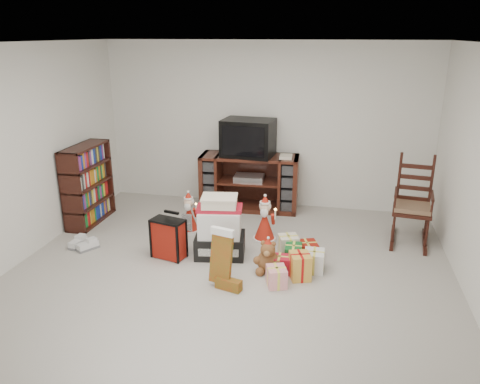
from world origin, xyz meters
name	(u,v)px	position (x,y,z in m)	size (l,w,h in m)	color
room	(227,170)	(0.00, 0.00, 1.25)	(5.01, 5.01, 2.51)	#A8A49A
tv_stand	(249,182)	(-0.18, 2.21, 0.42)	(1.50, 0.60, 0.84)	#482014
bookshelf	(88,186)	(-2.32, 1.20, 0.54)	(0.31, 0.92, 1.12)	black
rocking_chair	(411,211)	(2.09, 1.49, 0.40)	(0.57, 0.83, 1.18)	black
gift_pile	(220,230)	(-0.22, 0.53, 0.33)	(0.65, 0.52, 0.75)	black
red_suitcase	(169,239)	(-0.81, 0.34, 0.25)	(0.41, 0.28, 0.58)	maroon
stocking	(221,257)	(-0.03, -0.17, 0.33)	(0.31, 0.13, 0.66)	#0C6F1C
teddy_bear	(268,259)	(0.42, 0.23, 0.17)	(0.25, 0.22, 0.38)	brown
santa_figurine	(265,223)	(0.24, 1.07, 0.24)	(0.31, 0.29, 0.63)	#A61F11
mrs_claus_figurine	(189,216)	(-0.81, 1.14, 0.22)	(0.28, 0.27, 0.57)	#A61F11
sneaker_pair	(83,244)	(-1.98, 0.36, 0.05)	(0.37, 0.29, 0.10)	silver
gift_cluster	(295,259)	(0.71, 0.39, 0.12)	(0.67, 0.99, 0.23)	#A91324
crt_television	(248,138)	(-0.20, 2.20, 1.12)	(0.79, 0.61, 0.55)	black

